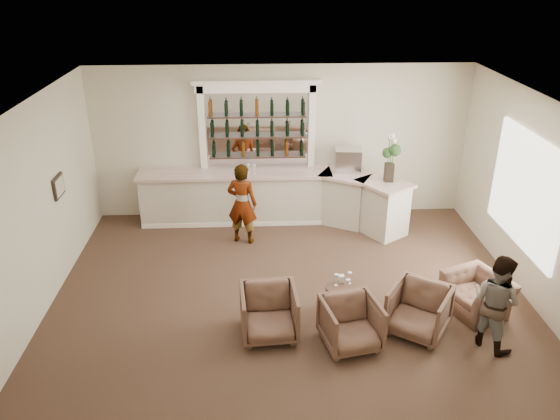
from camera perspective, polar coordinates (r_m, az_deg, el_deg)
The scene contains 19 objects.
ground at distance 9.34m, azimuth 1.11°, elevation -9.32°, with size 8.00×8.00×0.00m, color brown.
room_shell at distance 8.94m, azimuth 1.98°, elevation 5.85°, with size 8.04×7.02×3.32m.
bar_counter at distance 11.69m, azimuth -0.61°, elevation 1.29°, with size 5.72×1.80×1.14m.
back_bar_alcove at distance 11.58m, azimuth -2.40°, elevation 8.71°, with size 2.64×0.25×3.00m.
cocktail_table at distance 8.95m, azimuth 6.60°, elevation -9.28°, with size 0.58×0.58×0.50m, color brown.
sommelier at distance 10.80m, azimuth -3.98°, elevation 0.65°, with size 0.61×0.40×1.66m, color gray.
guest at distance 8.55m, azimuth 21.63°, elevation -8.90°, with size 0.73×0.57×1.49m, color gray.
armchair_left at distance 8.36m, azimuth -1.16°, elevation -10.69°, with size 0.83×0.86×0.78m, color brown.
armchair_center at distance 8.23m, azimuth 7.41°, elevation -11.71°, with size 0.80×0.82×0.75m, color brown.
armchair_right at distance 8.67m, azimuth 14.29°, elevation -10.12°, with size 0.83×0.85×0.78m, color brown.
armchair_far at distance 9.46m, azimuth 19.89°, elevation -8.28°, with size 0.95×0.83×0.62m, color brown.
espresso_machine at distance 11.63m, azimuth 7.11°, elevation 5.25°, with size 0.55×0.46×0.48m, color silver.
flower_vase at distance 11.08m, azimuth 11.47°, elevation 5.70°, with size 0.26×0.26×1.00m.
wine_glass_bar_left at distance 11.43m, azimuth -3.31°, elevation 4.32°, with size 0.07×0.07×0.21m, color white, non-canonical shape.
wine_glass_bar_right at distance 11.40m, azimuth -2.68°, elevation 4.28°, with size 0.07×0.07×0.21m, color white, non-canonical shape.
wine_glass_tbl_a at distance 8.76m, azimuth 5.90°, elevation -7.29°, with size 0.07×0.07×0.21m, color white, non-canonical shape.
wine_glass_tbl_b at distance 8.84m, azimuth 7.28°, elevation -7.06°, with size 0.07×0.07×0.21m, color white, non-canonical shape.
wine_glass_tbl_c at distance 8.65m, azimuth 7.11°, elevation -7.81°, with size 0.07×0.07×0.21m, color white, non-canonical shape.
napkin_holder at distance 8.89m, azimuth 6.43°, elevation -7.13°, with size 0.08×0.08×0.12m, color white.
Camera 1 is at (-0.53, -7.71, 5.25)m, focal length 35.00 mm.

